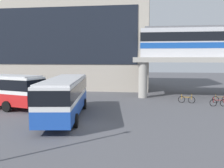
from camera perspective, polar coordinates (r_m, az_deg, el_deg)
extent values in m
plane|color=#515156|center=(28.42, -1.63, -4.11)|extent=(120.00, 120.00, 0.00)
cube|color=#B2A899|center=(45.83, -11.38, 8.65)|extent=(30.18, 13.17, 14.51)
cube|color=black|center=(39.70, -14.67, 10.08)|extent=(27.16, 0.10, 8.13)
cylinder|color=#ADA89E|center=(32.04, 6.75, 0.87)|extent=(1.10, 1.10, 4.31)
cylinder|color=#ADA89E|center=(37.27, 6.98, 1.55)|extent=(1.10, 1.10, 4.31)
cube|color=#1E4CB2|center=(21.63, -10.19, -4.51)|extent=(4.18, 11.25, 1.10)
cube|color=silver|center=(21.44, -10.26, -1.09)|extent=(4.18, 11.25, 1.50)
cube|color=black|center=(21.43, -10.26, -0.89)|extent=(4.22, 11.30, 0.96)
cube|color=silver|center=(21.36, -10.29, 1.07)|extent=(3.97, 10.69, 0.12)
cylinder|color=black|center=(25.36, -11.65, -4.28)|extent=(0.43, 1.03, 1.00)
cylinder|color=black|center=(25.00, -6.00, -4.34)|extent=(0.43, 1.03, 1.00)
cylinder|color=black|center=(19.05, -15.46, -7.72)|extent=(0.43, 1.03, 1.00)
cylinder|color=black|center=(18.58, -7.91, -7.91)|extent=(0.43, 1.03, 1.00)
cylinder|color=black|center=(25.42, -21.95, -4.56)|extent=(1.04, 0.55, 1.00)
cylinder|color=black|center=(27.16, -18.12, -3.78)|extent=(1.04, 0.55, 1.00)
torus|color=black|center=(28.66, 23.14, -3.80)|extent=(0.74, 0.17, 0.74)
torus|color=black|center=(28.26, 21.19, -3.85)|extent=(0.74, 0.17, 0.74)
cylinder|color=#B21E1E|center=(28.42, 22.19, -3.27)|extent=(1.05, 0.21, 0.05)
cylinder|color=#B21E1E|center=(28.22, 21.21, -3.25)|extent=(0.04, 0.04, 0.55)
cylinder|color=#B21E1E|center=(28.61, 23.17, -3.11)|extent=(0.04, 0.04, 0.65)
torus|color=black|center=(30.60, 21.61, -3.16)|extent=(0.74, 0.15, 0.74)
cylinder|color=#996626|center=(30.75, 22.54, -2.62)|extent=(1.05, 0.18, 0.05)
cylinder|color=#996626|center=(30.56, 21.63, -2.60)|extent=(0.04, 0.04, 0.55)
torus|color=black|center=(29.40, 16.94, -3.35)|extent=(0.74, 0.22, 0.74)
torus|color=black|center=(29.49, 14.91, -3.27)|extent=(0.74, 0.22, 0.74)
cylinder|color=orange|center=(29.40, 15.94, -2.77)|extent=(1.04, 0.28, 0.05)
cylinder|color=orange|center=(29.44, 14.92, -2.69)|extent=(0.04, 0.04, 0.55)
cylinder|color=orange|center=(29.35, 16.96, -2.68)|extent=(0.04, 0.04, 0.65)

